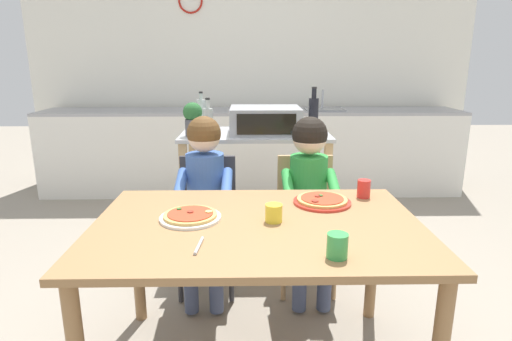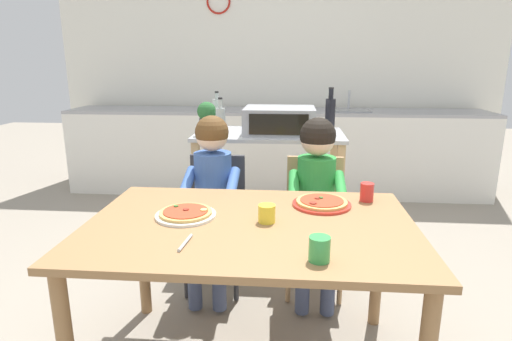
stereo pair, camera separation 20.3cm
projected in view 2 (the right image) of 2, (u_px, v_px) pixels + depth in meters
ground_plane at (267, 250)px, 3.17m from camera, size 12.51×12.51×0.00m
back_wall_tiled at (278, 64)px, 4.69m from camera, size 4.88×0.14×2.70m
kitchen_counter at (275, 151)px, 4.53m from camera, size 4.39×0.60×1.09m
kitchen_island_cart at (269, 173)px, 3.04m from camera, size 1.04×0.56×0.90m
toaster_oven at (279, 120)px, 2.93m from camera, size 0.49×0.40×0.18m
bottle_brown_beer at (330, 113)px, 3.04m from camera, size 0.07×0.07×0.31m
bottle_squat_spirits at (221, 122)px, 2.75m from camera, size 0.06×0.06×0.26m
bottle_slim_sauce at (217, 114)px, 3.04m from camera, size 0.07×0.07×0.28m
potted_herb_plant at (207, 117)px, 2.85m from camera, size 0.13×0.13×0.23m
dining_table at (250, 242)px, 1.80m from camera, size 1.39×0.93×0.72m
dining_chair_left at (216, 212)px, 2.60m from camera, size 0.36×0.36×0.81m
dining_chair_right at (314, 214)px, 2.56m from camera, size 0.36×0.36×0.81m
child_in_blue_striped_shirt at (211, 185)px, 2.44m from camera, size 0.32×0.42×1.07m
child_in_green_shirt at (317, 186)px, 2.40m from camera, size 0.32×0.42×1.06m
pizza_plate_white at (186, 214)px, 1.85m from camera, size 0.27×0.27×0.03m
pizza_plate_red_rimmed at (322, 203)px, 1.99m from camera, size 0.28×0.28×0.03m
drinking_cup_red at (367, 192)px, 2.04m from camera, size 0.07×0.07×0.09m
drinking_cup_yellow at (267, 214)px, 1.78m from camera, size 0.07×0.07×0.08m
drinking_cup_green at (319, 249)px, 1.43m from camera, size 0.07×0.07×0.09m
serving_spoon at (185, 243)px, 1.57m from camera, size 0.02×0.14×0.01m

